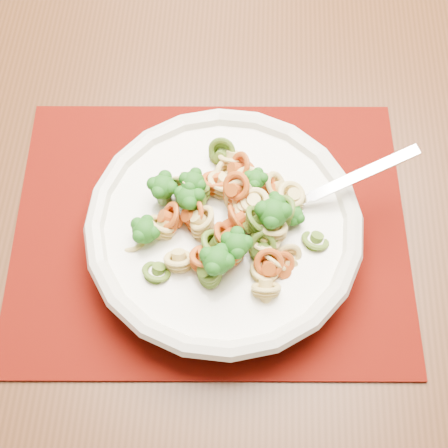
# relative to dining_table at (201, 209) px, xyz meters

# --- Properties ---
(dining_table) EXTENTS (1.53, 1.16, 0.77)m
(dining_table) POSITION_rel_dining_table_xyz_m (0.00, 0.00, 0.00)
(dining_table) COLOR #4B2815
(dining_table) RESTS_ON ground
(placemat) EXTENTS (0.48, 0.41, 0.00)m
(placemat) POSITION_rel_dining_table_xyz_m (0.04, -0.08, 0.11)
(placemat) COLOR #560F03
(placemat) RESTS_ON dining_table
(pasta_bowl) EXTENTS (0.27, 0.27, 0.05)m
(pasta_bowl) POSITION_rel_dining_table_xyz_m (0.05, -0.09, 0.14)
(pasta_bowl) COLOR white
(pasta_bowl) RESTS_ON placemat
(pasta_broccoli_heap) EXTENTS (0.23, 0.23, 0.06)m
(pasta_broccoli_heap) POSITION_rel_dining_table_xyz_m (0.05, -0.09, 0.16)
(pasta_broccoli_heap) COLOR #DFBF6E
(pasta_broccoli_heap) RESTS_ON pasta_bowl
(fork) EXTENTS (0.17, 0.12, 0.08)m
(fork) POSITION_rel_dining_table_xyz_m (0.11, -0.05, 0.16)
(fork) COLOR silver
(fork) RESTS_ON pasta_bowl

